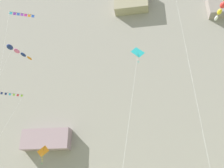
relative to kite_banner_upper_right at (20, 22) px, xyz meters
name	(u,v)px	position (x,y,z in m)	size (l,w,h in m)	color
cliff_face	(137,70)	(17.20, 37.49, 8.70)	(180.00, 30.82, 74.45)	gray
kite_banner_upper_right	(20,22)	(0.00, 0.00, 0.00)	(3.83, 2.63, 30.39)	black
kite_banner_mid_center	(8,103)	(-3.39, 6.07, -11.94)	(3.45, 6.11, 18.56)	black
kite_diamond_high_right	(137,60)	(19.28, -8.84, -14.09)	(2.51, 5.09, 16.24)	teal
kite_windsock_far_left	(16,51)	(-1.27, 2.34, -4.06)	(3.16, 9.36, 24.87)	navy
kite_windsock_high_left	(224,5)	(26.66, -12.69, -11.80)	(1.92, 3.51, 17.12)	yellow
kite_diamond_upper_mid	(43,152)	(0.72, 12.68, -19.23)	(2.96, 6.40, 10.55)	orange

